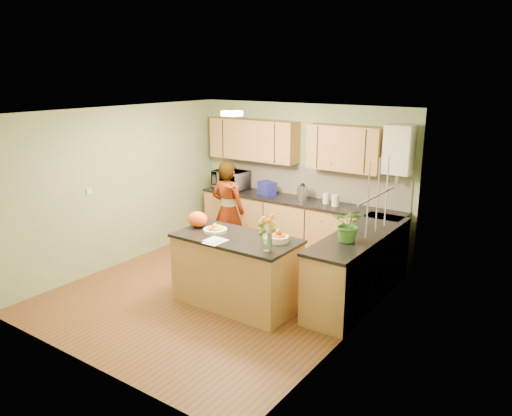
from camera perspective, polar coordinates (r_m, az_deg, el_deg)
The scene contains 28 objects.
floor at distance 7.19m, azimuth -4.00°, elevation -9.39°, with size 4.50×4.50×0.00m, color brown.
ceiling at distance 6.55m, azimuth -4.41°, elevation 10.91°, with size 4.00×4.50×0.02m, color silver.
wall_back at distance 8.58m, azimuth 5.31°, elevation 3.47°, with size 4.00×0.02×2.50m, color gray.
wall_front at distance 5.29m, azimuth -19.75°, elevation -4.90°, with size 4.00×0.02×2.50m, color gray.
wall_left at distance 8.14m, azimuth -15.23°, elevation 2.36°, with size 0.02×4.50×2.50m, color gray.
wall_right at distance 5.76m, azimuth 11.48°, elevation -2.66°, with size 0.02×4.50×2.50m, color gray.
back_counter at distance 8.47m, azimuth 4.76°, elevation -2.11°, with size 3.64×0.62×0.94m.
right_counter at distance 6.87m, azimuth 11.71°, elevation -6.61°, with size 0.62×2.24×0.94m.
splashback at distance 8.53m, azimuth 5.83°, elevation 3.05°, with size 3.60×0.02×0.52m, color white.
upper_cabinets at distance 8.42m, azimuth 3.78°, elevation 7.43°, with size 3.20×0.34×0.70m.
boiler at distance 7.63m, azimuth 16.04°, elevation 6.42°, with size 0.40×0.30×0.86m.
window_right at distance 6.22m, azimuth 13.79°, elevation 1.41°, with size 0.01×1.30×1.05m.
light_switch at distance 7.76m, azimuth -18.55°, elevation 1.86°, with size 0.02×0.09×0.09m, color white.
ceiling_lamp at distance 6.79m, azimuth -2.78°, elevation 10.75°, with size 0.30×0.30×0.07m.
peninsula_island at distance 6.61m, azimuth -2.23°, elevation -7.17°, with size 1.64×0.84×0.94m.
fruit_dish at distance 6.64m, azimuth -4.69°, elevation -2.39°, with size 0.31×0.31×0.11m.
orange_bowl at distance 6.25m, azimuth 2.59°, elevation -3.33°, with size 0.26×0.26×0.15m.
flower_vase at distance 5.88m, azimuth 1.30°, elevation -1.94°, with size 0.26×0.26×0.47m.
orange_bag at distance 6.88m, azimuth -6.68°, elevation -1.28°, with size 0.29×0.24×0.22m, color #FF5815.
papers at distance 6.29m, azimuth -4.66°, elevation -3.81°, with size 0.21×0.29×0.01m, color white.
violinist at distance 8.13m, azimuth -3.22°, elevation -0.30°, with size 0.60×0.39×1.63m, color tan.
violin at distance 7.72m, azimuth -3.11°, elevation 2.62°, with size 0.57×0.23×0.11m, color #560A05, non-canonical shape.
microwave at distance 9.07m, azimuth -2.91°, elevation 3.24°, with size 0.61×0.41×0.33m, color white.
blue_box at distance 8.63m, azimuth 1.26°, elevation 2.28°, with size 0.29×0.21×0.23m, color navy.
kettle at distance 8.29m, azimuth 5.33°, elevation 1.82°, with size 0.18×0.18×0.33m.
jar_cream at distance 8.14m, azimuth 8.02°, elevation 1.11°, with size 0.11×0.11×0.17m, color #F7EDC6.
jar_white at distance 7.98m, azimuth 9.06°, elevation 0.85°, with size 0.12×0.12×0.18m, color white.
potted_plant at distance 6.30m, azimuth 10.62°, elevation -1.84°, with size 0.41×0.36×0.46m, color #367326.
Camera 1 is at (4.13, -5.06, 2.99)m, focal length 35.00 mm.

